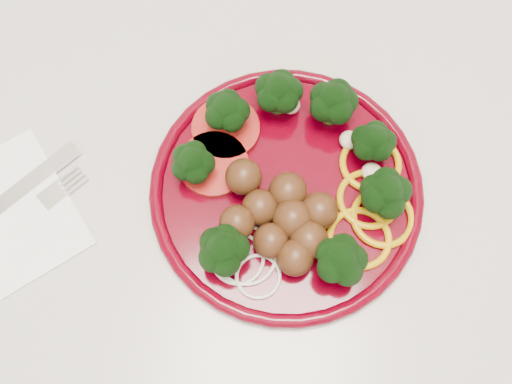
# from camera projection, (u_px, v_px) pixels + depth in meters

# --- Properties ---
(counter) EXTENTS (2.40, 0.60, 0.90)m
(counter) POSITION_uv_depth(u_px,v_px,m) (146.00, 269.00, 1.02)
(counter) COLOR silver
(counter) RESTS_ON ground
(plate) EXTENTS (0.28, 0.28, 0.06)m
(plate) POSITION_uv_depth(u_px,v_px,m) (289.00, 185.00, 0.57)
(plate) COLOR #46000B
(plate) RESTS_ON counter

